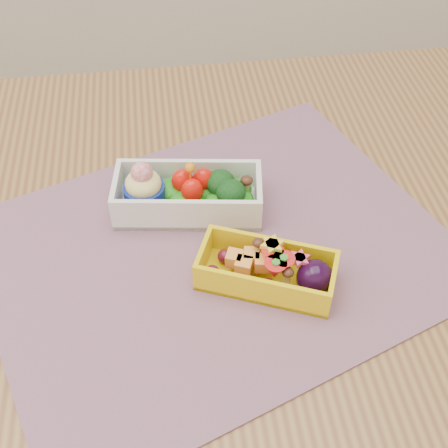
{
  "coord_description": "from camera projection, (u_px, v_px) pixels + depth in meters",
  "views": [
    {
      "loc": [
        -0.0,
        -0.46,
        1.27
      ],
      "look_at": [
        0.05,
        -0.0,
        0.79
      ],
      "focal_mm": 46.81,
      "sensor_mm": 36.0,
      "label": 1
    }
  ],
  "objects": [
    {
      "name": "bento_white",
      "position": [
        187.0,
        194.0,
        0.71
      ],
      "size": [
        0.19,
        0.1,
        0.07
      ],
      "rotation": [
        0.0,
        0.0,
        -0.14
      ],
      "color": "silver",
      "rests_on": "placemat"
    },
    {
      "name": "bento_yellow",
      "position": [
        270.0,
        270.0,
        0.63
      ],
      "size": [
        0.16,
        0.12,
        0.05
      ],
      "rotation": [
        0.0,
        0.0,
        -0.4
      ],
      "color": "yellow",
      "rests_on": "placemat"
    },
    {
      "name": "placemat",
      "position": [
        218.0,
        250.0,
        0.68
      ],
      "size": [
        0.62,
        0.55,
        0.0
      ],
      "primitive_type": "cube",
      "rotation": [
        0.0,
        0.0,
        0.36
      ],
      "color": "gray",
      "rests_on": "table"
    },
    {
      "name": "table",
      "position": [
        182.0,
        299.0,
        0.76
      ],
      "size": [
        1.2,
        0.8,
        0.75
      ],
      "color": "brown",
      "rests_on": "ground"
    }
  ]
}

